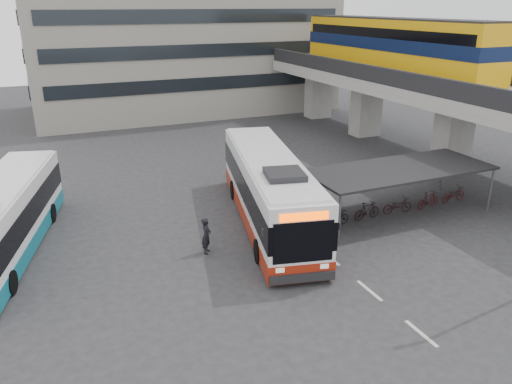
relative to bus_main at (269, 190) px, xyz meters
name	(u,v)px	position (x,y,z in m)	size (l,w,h in m)	color
ground	(279,269)	(-1.64, -4.61, -1.78)	(120.00, 120.00, 0.00)	#28282B
viaduct	(403,67)	(15.36, 9.18, 4.45)	(8.00, 32.00, 9.68)	gray
bike_shelter	(398,186)	(6.86, -1.61, -0.26)	(10.00, 4.00, 2.54)	#595B60
road_markings	(369,290)	(0.86, -7.61, -1.77)	(0.15, 7.60, 0.01)	beige
bus_main	(269,190)	(0.00, 0.00, 0.00)	(5.68, 13.26, 3.84)	white
bus_teal	(4,220)	(-12.28, 1.72, -0.18)	(5.44, 11.92, 3.45)	white
pedestrian	(206,236)	(-4.02, -1.95, -0.93)	(0.62, 0.41, 1.71)	black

